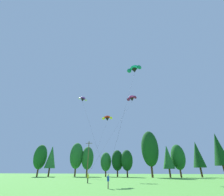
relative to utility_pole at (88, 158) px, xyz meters
name	(u,v)px	position (x,y,z in m)	size (l,w,h in m)	color
treeline_tree_a	(40,157)	(-23.37, 9.04, 1.41)	(4.96, 4.96, 11.71)	#472D19
treeline_tree_b	(51,157)	(-19.29, 10.22, 1.43)	(4.10, 4.10, 11.34)	#472D19
treeline_tree_c	(77,156)	(-9.54, 12.63, 1.94)	(5.19, 5.19, 12.57)	#472D19
treeline_tree_d	(88,158)	(-5.24, 13.88, 1.04)	(4.80, 4.80, 11.10)	#472D19
treeline_tree_e	(106,162)	(2.36, 14.07, -0.39)	(4.16, 4.16, 8.73)	#472D19
treeline_tree_f	(117,160)	(7.11, 12.98, -0.01)	(4.32, 4.32, 9.35)	#472D19
treeline_tree_g	(127,160)	(10.90, 11.83, -0.10)	(4.29, 4.29, 9.21)	#472D19
treeline_tree_h	(150,148)	(19.51, 8.92, 3.54)	(5.91, 5.91, 15.21)	#472D19
treeline_tree_i	(168,157)	(25.15, 9.22, 0.66)	(3.83, 3.83, 10.12)	#472D19
treeline_tree_j	(178,157)	(28.78, 10.87, 0.68)	(4.64, 4.64, 10.50)	#472D19
treeline_tree_k	(197,154)	(36.04, 14.02, 1.73)	(4.20, 4.20, 11.81)	#472D19
treeline_tree_l	(219,149)	(41.35, 9.05, 2.86)	(4.59, 4.59, 13.61)	#472D19
utility_pole	(88,158)	(0.00, 0.00, 0.00)	(2.20, 0.26, 10.81)	brown
kite_flyer_near	(88,177)	(6.93, -18.54, -4.68)	(0.26, 0.58, 1.69)	black
kite_flyer_mid	(108,180)	(12.85, -27.35, -4.68)	(0.26, 0.57, 1.69)	gray
parafoil_kite_high_magenta	(132,98)	(15.19, -6.09, 16.58)	(10.18, 13.77, 22.00)	#D12893
parafoil_kite_mid_purple	(83,99)	(1.65, -12.00, 14.87)	(12.23, 16.69, 20.11)	purple
parafoil_kite_far_red_yellow	(107,118)	(7.56, -6.31, 10.63)	(3.40, 12.85, 15.95)	red
parafoil_kite_low_teal	(134,69)	(17.01, -19.54, 17.71)	(6.19, 8.97, 23.05)	teal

